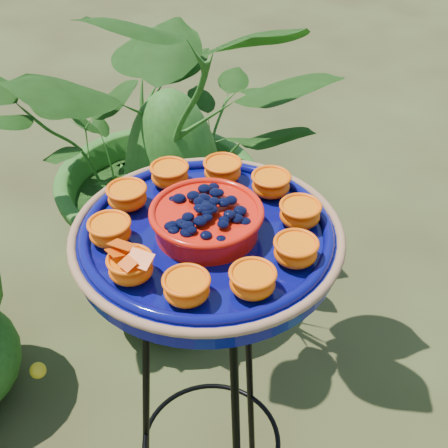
# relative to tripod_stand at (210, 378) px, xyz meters

# --- Properties ---
(tripod_stand) EXTENTS (0.33, 0.33, 0.78)m
(tripod_stand) POSITION_rel_tripod_stand_xyz_m (0.00, 0.00, 0.00)
(tripod_stand) COLOR black
(tripod_stand) RESTS_ON ground
(feeder_dish) EXTENTS (0.47, 0.47, 0.09)m
(feeder_dish) POSITION_rel_tripod_stand_xyz_m (0.00, -0.00, 0.34)
(feeder_dish) COLOR #070954
(feeder_dish) RESTS_ON tripod_stand
(shrub_back_left) EXTENTS (1.19, 1.17, 1.00)m
(shrub_back_left) POSITION_rel_tripod_stand_xyz_m (-0.66, 0.42, 0.02)
(shrub_back_left) COLOR #204713
(shrub_back_left) RESTS_ON ground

